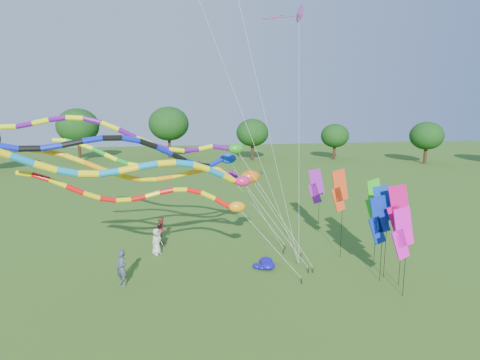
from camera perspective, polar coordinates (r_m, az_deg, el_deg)
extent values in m
plane|color=#2E5B18|center=(18.29, 5.05, -17.72)|extent=(160.00, 160.00, 0.00)
cylinder|color=#382314|center=(73.49, 25.14, 3.59)|extent=(0.50, 0.50, 2.90)
ellipsoid|color=#113A0F|center=(73.22, 25.36, 6.53)|extent=(6.12, 6.12, 5.21)
cylinder|color=#382314|center=(73.23, 13.35, 4.44)|extent=(0.50, 0.50, 3.39)
ellipsoid|color=#113A0F|center=(72.95, 13.49, 7.90)|extent=(7.15, 7.15, 6.08)
cylinder|color=#382314|center=(72.39, 1.70, 4.69)|extent=(0.50, 0.50, 3.50)
ellipsoid|color=#113A0F|center=(72.11, 1.72, 8.30)|extent=(7.38, 7.38, 6.27)
cylinder|color=#382314|center=(67.77, -9.68, 3.90)|extent=(0.50, 0.50, 2.83)
ellipsoid|color=#113A0F|center=(67.48, -9.77, 7.02)|extent=(5.97, 5.97, 5.08)
cylinder|color=#382314|center=(66.30, -21.24, 3.38)|extent=(0.50, 0.50, 3.18)
ellipsoid|color=#113A0F|center=(65.99, -21.47, 6.96)|extent=(6.72, 6.72, 5.71)
cylinder|color=black|center=(20.59, 8.76, -14.02)|extent=(0.05, 0.05, 0.30)
cylinder|color=silver|center=(19.54, 4.31, -9.00)|extent=(0.02, 0.02, 4.91)
ellipsoid|color=orange|center=(18.80, -0.43, -3.83)|extent=(0.80, 0.52, 0.52)
cylinder|color=red|center=(18.81, -2.51, -3.27)|extent=(0.23, 0.23, 0.77)
cylinder|color=yellow|center=(18.89, -4.52, -2.25)|extent=(0.23, 0.23, 0.73)
cylinder|color=red|center=(18.99, -6.50, -1.58)|extent=(0.23, 0.23, 0.68)
cylinder|color=yellow|center=(19.09, -8.45, -1.37)|extent=(0.23, 0.23, 0.65)
cylinder|color=red|center=(19.17, -10.38, -1.58)|extent=(0.23, 0.23, 0.66)
cylinder|color=yellow|center=(19.22, -12.31, -2.03)|extent=(0.23, 0.23, 0.67)
cylinder|color=red|center=(19.23, -14.26, -2.50)|extent=(0.23, 0.23, 0.67)
cylinder|color=yellow|center=(19.20, -16.24, -2.75)|extent=(0.23, 0.23, 0.67)
cylinder|color=red|center=(19.13, -18.27, -2.63)|extent=(0.23, 0.23, 0.70)
cylinder|color=yellow|center=(19.06, -20.34, -2.10)|extent=(0.23, 0.23, 0.74)
cylinder|color=red|center=(19.01, -22.42, -1.28)|extent=(0.23, 0.23, 0.76)
cylinder|color=yellow|center=(19.02, -24.48, -0.38)|extent=(0.23, 0.23, 0.74)
cylinder|color=red|center=(19.13, -26.45, 0.38)|extent=(0.23, 0.23, 0.69)
cylinder|color=yellow|center=(19.34, -28.30, 0.80)|extent=(0.23, 0.23, 0.66)
cylinder|color=black|center=(21.87, 9.71, -12.57)|extent=(0.05, 0.05, 0.30)
cylinder|color=silver|center=(20.39, 5.29, -6.60)|extent=(0.02, 0.02, 5.99)
ellipsoid|color=#D9185C|center=(19.32, 0.39, -0.17)|extent=(0.78, 0.50, 0.50)
cylinder|color=#FF9A0D|center=(19.36, -1.87, 0.68)|extent=(0.23, 0.23, 1.07)
cylinder|color=yellow|center=(19.44, -4.20, 1.49)|extent=(0.23, 0.23, 0.75)
cylinder|color=#FF9A0D|center=(19.33, -6.37, 1.20)|extent=(0.23, 0.23, 0.76)
cylinder|color=yellow|center=(19.19, -8.54, 0.71)|extent=(0.23, 0.23, 0.76)
cylinder|color=#FF9A0D|center=(19.02, -10.72, 0.27)|extent=(0.23, 0.23, 0.77)
cylinder|color=yellow|center=(18.82, -12.96, 0.09)|extent=(0.23, 0.23, 0.77)
cylinder|color=#FF9A0D|center=(18.61, -15.25, 0.32)|extent=(0.23, 0.23, 0.80)
cylinder|color=yellow|center=(18.41, -17.62, 0.95)|extent=(0.23, 0.23, 0.83)
cylinder|color=#FF9A0D|center=(18.27, -20.04, 1.86)|extent=(0.23, 0.23, 0.84)
cylinder|color=yellow|center=(18.22, -22.47, 2.80)|extent=(0.23, 0.23, 0.82)
cylinder|color=#FF9A0D|center=(18.27, -24.86, 3.51)|extent=(0.23, 0.23, 0.78)
cylinder|color=yellow|center=(18.44, -27.16, 3.84)|extent=(0.23, 0.23, 0.75)
cylinder|color=#FF9A0D|center=(18.71, -29.32, 3.73)|extent=(0.23, 0.23, 0.76)
cylinder|color=black|center=(21.97, 10.34, -12.48)|extent=(0.05, 0.05, 0.30)
cylinder|color=silver|center=(20.26, 5.19, -4.42)|extent=(0.02, 0.02, 7.58)
ellipsoid|color=#23901A|center=(19.21, -0.57, 4.48)|extent=(0.77, 0.50, 0.50)
cylinder|color=#5E0C87|center=(19.31, -2.76, 4.65)|extent=(0.22, 0.22, 0.85)
cylinder|color=#E2F10C|center=(19.38, -4.91, 4.61)|extent=(0.22, 0.22, 0.73)
cylinder|color=#5E0C87|center=(19.16, -6.96, 4.26)|extent=(0.22, 0.22, 0.73)
cylinder|color=#E2F10C|center=(18.93, -9.06, 4.23)|extent=(0.22, 0.22, 0.74)
cylinder|color=#5E0C87|center=(18.70, -11.22, 4.61)|extent=(0.22, 0.22, 0.77)
cylinder|color=#E2F10C|center=(18.51, -13.45, 5.39)|extent=(0.22, 0.22, 0.80)
cylinder|color=#5E0C87|center=(18.39, -15.72, 6.37)|extent=(0.22, 0.22, 0.81)
cylinder|color=#E2F10C|center=(18.37, -18.01, 7.31)|extent=(0.22, 0.22, 0.77)
cylinder|color=#5E0C87|center=(18.44, -20.26, 7.96)|extent=(0.22, 0.22, 0.73)
cylinder|color=#E2F10C|center=(18.62, -22.43, 8.17)|extent=(0.22, 0.22, 0.72)
cylinder|color=#5E0C87|center=(18.88, -24.49, 7.95)|extent=(0.22, 0.22, 0.73)
cylinder|color=#E2F10C|center=(19.21, -26.42, 7.45)|extent=(0.22, 0.22, 0.75)
cylinder|color=#5E0C87|center=(19.59, -28.27, 6.92)|extent=(0.22, 0.22, 0.75)
cylinder|color=#E2F10C|center=(19.99, -30.05, 6.58)|extent=(0.22, 0.22, 0.73)
cylinder|color=black|center=(24.43, 6.21, -10.02)|extent=(0.05, 0.05, 0.30)
cylinder|color=silver|center=(22.38, 2.55, -3.85)|extent=(0.02, 0.02, 6.91)
ellipsoid|color=#0D3FC3|center=(20.77, -1.71, 3.09)|extent=(0.86, 0.55, 0.55)
cylinder|color=#0B1EBF|center=(20.43, -3.46, 2.52)|extent=(0.25, 0.25, 0.82)
cylinder|color=black|center=(20.00, -5.22, 2.10)|extent=(0.25, 0.25, 0.80)
cylinder|color=#0B1EBF|center=(19.46, -6.92, 2.48)|extent=(0.25, 0.25, 0.83)
cylinder|color=black|center=(18.94, -8.76, 3.22)|extent=(0.25, 0.25, 0.85)
cylinder|color=#0B1EBF|center=(18.50, -10.77, 4.15)|extent=(0.25, 0.25, 0.85)
cylinder|color=black|center=(18.14, -12.96, 5.03)|extent=(0.25, 0.25, 0.81)
cylinder|color=#0B1EBF|center=(17.89, -15.29, 5.59)|extent=(0.25, 0.25, 0.78)
cylinder|color=black|center=(17.74, -17.73, 5.72)|extent=(0.25, 0.25, 0.77)
cylinder|color=#0B1EBF|center=(17.68, -20.22, 5.42)|extent=(0.25, 0.25, 0.78)
cylinder|color=black|center=(17.70, -22.73, 4.86)|extent=(0.25, 0.25, 0.80)
cylinder|color=#0B1EBF|center=(17.76, -25.23, 4.30)|extent=(0.25, 0.25, 0.79)
cylinder|color=black|center=(17.84, -27.71, 3.98)|extent=(0.25, 0.25, 0.78)
cylinder|color=#0B1EBF|center=(17.91, -30.20, 4.07)|extent=(0.25, 0.25, 0.78)
cylinder|color=black|center=(23.89, 8.67, -10.55)|extent=(0.05, 0.05, 0.30)
cylinder|color=silver|center=(22.01, 5.31, -5.32)|extent=(0.02, 0.02, 6.01)
ellipsoid|color=#D25D0C|center=(20.46, 1.45, 0.46)|extent=(1.03, 0.66, 0.66)
cylinder|color=#0B88BF|center=(19.90, 0.00, 0.08)|extent=(0.30, 0.30, 0.88)
cylinder|color=yellow|center=(19.26, -1.56, 0.19)|extent=(0.30, 0.30, 0.88)
cylinder|color=#0B88BF|center=(18.74, -3.50, 1.08)|extent=(0.30, 0.30, 0.87)
cylinder|color=yellow|center=(18.33, -5.64, 1.87)|extent=(0.30, 0.30, 0.83)
cylinder|color=#0B88BF|center=(18.02, -7.96, 2.34)|extent=(0.30, 0.30, 0.80)
cylinder|color=yellow|center=(17.81, -10.42, 2.38)|extent=(0.30, 0.30, 0.80)
cylinder|color=#0B88BF|center=(17.70, -12.97, 2.04)|extent=(0.30, 0.30, 0.81)
cylinder|color=yellow|center=(17.65, -15.55, 1.50)|extent=(0.30, 0.30, 0.82)
cylinder|color=#0B88BF|center=(17.64, -18.15, 1.02)|extent=(0.30, 0.30, 0.81)
cylinder|color=yellow|center=(17.63, -20.74, 0.83)|extent=(0.30, 0.30, 0.80)
cylinder|color=#0B88BF|center=(17.59, -23.34, 1.06)|extent=(0.30, 0.30, 0.81)
cylinder|color=yellow|center=(17.51, -25.95, 1.68)|extent=(0.30, 0.30, 0.85)
cylinder|color=#0B88BF|center=(17.39, -28.59, 2.57)|extent=(0.30, 0.30, 0.87)
cylinder|color=black|center=(25.08, 6.43, -9.48)|extent=(0.05, 0.05, 0.30)
cylinder|color=silver|center=(24.49, 2.56, -4.41)|extent=(0.02, 0.02, 5.42)
ellipsoid|color=#7E0B7E|center=(24.23, -1.39, 0.55)|extent=(0.98, 0.63, 0.63)
cylinder|color=#139226|center=(24.04, -3.22, 1.02)|extent=(0.28, 0.28, 1.05)
cylinder|color=#E0FF0D|center=(23.90, -5.17, 1.79)|extent=(0.28, 0.28, 0.82)
cylinder|color=#139226|center=(24.14, -6.94, 2.26)|extent=(0.28, 0.28, 0.79)
cylinder|color=#E0FF0D|center=(24.47, -8.63, 2.41)|extent=(0.28, 0.28, 0.80)
cylinder|color=#139226|center=(24.87, -10.24, 2.30)|extent=(0.28, 0.28, 0.81)
cylinder|color=#E0FF0D|center=(25.31, -11.79, 2.10)|extent=(0.28, 0.28, 0.81)
cylinder|color=#139226|center=(25.74, -13.30, 1.98)|extent=(0.28, 0.28, 0.80)
cylinder|color=#E0FF0D|center=(26.15, -14.79, 2.09)|extent=(0.28, 0.28, 0.79)
cylinder|color=#139226|center=(26.50, -16.30, 2.47)|extent=(0.28, 0.28, 0.81)
cylinder|color=#E0FF0D|center=(26.80, -17.84, 3.09)|extent=(0.28, 0.28, 0.85)
cylinder|color=#139226|center=(27.06, -19.42, 3.83)|extent=(0.28, 0.28, 0.87)
cylinder|color=#E0FF0D|center=(27.28, -21.04, 4.51)|extent=(0.28, 0.28, 0.85)
cylinder|color=#139226|center=(27.50, -22.66, 4.98)|extent=(0.28, 0.28, 0.82)
cylinder|color=#E0FF0D|center=(27.72, -24.27, 5.16)|extent=(0.28, 0.28, 0.80)
cylinder|color=black|center=(22.40, 8.36, -11.97)|extent=(0.04, 0.04, 0.30)
cylinder|color=silver|center=(21.00, 3.47, 9.55)|extent=(0.01, 0.01, 16.54)
cylinder|color=black|center=(22.40, 8.36, -11.97)|extent=(0.04, 0.04, 0.30)
cylinder|color=silver|center=(19.73, -4.01, 20.05)|extent=(0.01, 0.01, 25.05)
cylinder|color=black|center=(22.40, 8.36, -11.97)|extent=(0.04, 0.04, 0.30)
cylinder|color=silver|center=(23.25, 8.37, 6.82)|extent=(0.01, 0.01, 14.71)
cone|color=purple|center=(26.27, 8.38, 22.42)|extent=(1.03, 1.11, 1.16)
cube|color=purple|center=(26.02, 6.80, 22.24)|extent=(0.90, 0.12, 0.04)
cube|color=purple|center=(25.83, 5.55, 22.08)|extent=(0.90, 0.12, 0.04)
cube|color=purple|center=(25.66, 4.28, 21.91)|extent=(0.90, 0.12, 0.04)
cylinder|color=black|center=(28.37, 11.17, -3.24)|extent=(0.02, 0.02, 4.16)
cube|color=purple|center=(28.05, 10.82, -0.30)|extent=(1.12, 0.45, 1.93)
cube|color=purple|center=(28.20, 10.61, -1.89)|extent=(0.98, 0.40, 1.51)
cylinder|color=black|center=(20.94, 22.01, -7.81)|extent=(0.02, 0.02, 4.69)
cube|color=#CB0B6D|center=(20.44, 21.74, -3.15)|extent=(1.12, 0.46, 1.93)
cube|color=#CB0B6D|center=(20.61, 21.37, -5.31)|extent=(0.97, 0.41, 1.51)
cylinder|color=black|center=(23.77, 14.29, -5.08)|extent=(0.02, 0.02, 4.87)
cube|color=#E9431B|center=(23.24, 14.04, -0.77)|extent=(1.16, 0.26, 1.93)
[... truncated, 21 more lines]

